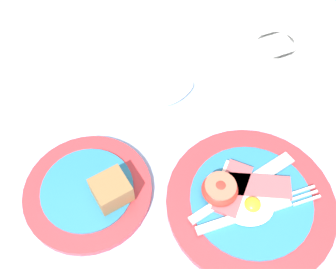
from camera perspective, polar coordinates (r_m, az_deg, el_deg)
ground_plane at (r=0.59m, az=1.93°, el=-7.49°), size 3.00×3.00×0.00m
breakfast_plate at (r=0.58m, az=11.48°, el=-9.26°), size 0.24×0.24×0.04m
bread_plate at (r=0.59m, az=-11.12°, el=-8.02°), size 0.19×0.19×0.05m
sugar_cup at (r=0.73m, az=14.95°, el=10.89°), size 0.08×0.08×0.06m
teaspoon_by_saucer at (r=0.70m, az=3.30°, el=7.19°), size 0.15×0.15×0.01m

